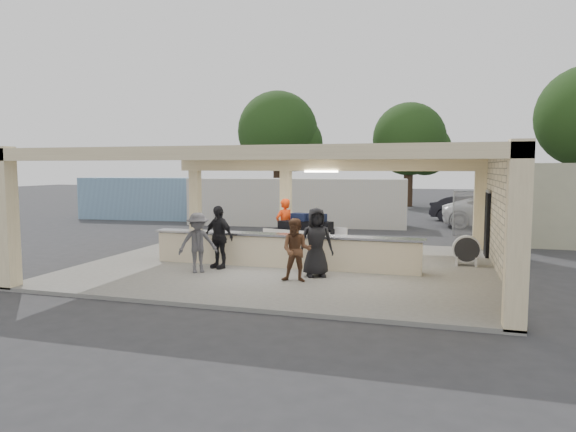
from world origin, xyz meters
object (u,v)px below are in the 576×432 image
(passenger_b, at_px, (218,237))
(car_white_a, at_px, (501,212))
(passenger_d, at_px, (316,242))
(luggage_cart, at_px, (305,233))
(baggage_counter, at_px, (283,250))
(passenger_c, at_px, (198,243))
(passenger_a, at_px, (296,250))
(drum_fan, at_px, (466,249))
(baggage_handler, at_px, (284,226))
(car_dark, at_px, (472,209))
(container_white, at_px, (296,202))
(container_blue, at_px, (160,198))

(passenger_b, bearing_deg, car_white_a, 77.03)
(passenger_d, bearing_deg, luggage_cart, 85.09)
(baggage_counter, height_order, passenger_c, passenger_c)
(passenger_a, relative_size, passenger_b, 0.89)
(luggage_cart, bearing_deg, passenger_b, -110.95)
(drum_fan, bearing_deg, baggage_handler, 173.02)
(baggage_counter, bearing_deg, baggage_handler, 106.12)
(passenger_a, xyz_separation_m, passenger_d, (0.34, 0.77, 0.11))
(car_dark, bearing_deg, container_white, 143.65)
(passenger_c, height_order, container_white, container_white)
(baggage_counter, height_order, passenger_b, passenger_b)
(baggage_counter, height_order, passenger_a, passenger_a)
(car_dark, bearing_deg, luggage_cart, -174.79)
(baggage_counter, xyz_separation_m, car_white_a, (7.36, 13.16, 0.20))
(container_white, bearing_deg, passenger_a, -79.06)
(passenger_b, relative_size, passenger_c, 1.09)
(drum_fan, distance_m, passenger_b, 7.42)
(baggage_handler, relative_size, container_blue, 0.20)
(passenger_d, relative_size, car_white_a, 0.34)
(baggage_counter, xyz_separation_m, container_white, (-2.82, 11.49, 0.64))
(luggage_cart, bearing_deg, baggage_counter, -80.85)
(baggage_handler, relative_size, passenger_b, 1.02)
(drum_fan, height_order, car_white_a, car_white_a)
(baggage_counter, xyz_separation_m, passenger_d, (1.25, -1.03, 0.45))
(luggage_cart, xyz_separation_m, car_dark, (6.01, 13.38, -0.13))
(drum_fan, height_order, container_white, container_white)
(luggage_cart, bearing_deg, container_white, 119.43)
(passenger_b, bearing_deg, container_white, 115.31)
(passenger_a, bearing_deg, luggage_cart, 95.50)
(drum_fan, height_order, passenger_a, passenger_a)
(baggage_counter, distance_m, car_dark, 16.68)
(passenger_c, relative_size, car_dark, 0.39)
(passenger_a, relative_size, car_dark, 0.38)
(luggage_cart, xyz_separation_m, passenger_c, (-2.15, -3.60, 0.08))
(luggage_cart, relative_size, passenger_a, 1.63)
(passenger_d, height_order, container_white, container_white)
(passenger_b, bearing_deg, baggage_counter, 42.85)
(baggage_handler, height_order, passenger_a, baggage_handler)
(drum_fan, height_order, passenger_c, passenger_c)
(baggage_counter, distance_m, passenger_a, 2.04)
(baggage_counter, bearing_deg, car_white_a, 60.77)
(passenger_a, bearing_deg, passenger_c, 167.53)
(luggage_cart, relative_size, container_blue, 0.29)
(baggage_counter, xyz_separation_m, container_blue, (-11.42, 12.38, 0.63))
(passenger_d, bearing_deg, container_blue, 108.58)
(passenger_c, height_order, car_dark, passenger_c)
(car_white_a, height_order, container_blue, container_blue)
(luggage_cart, xyz_separation_m, passenger_b, (-1.86, -2.86, 0.16))
(passenger_c, relative_size, passenger_d, 0.90)
(passenger_a, bearing_deg, passenger_b, 151.99)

